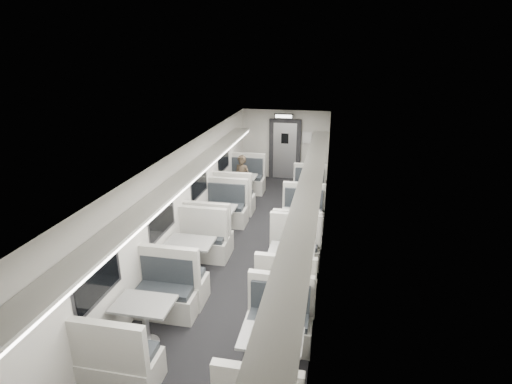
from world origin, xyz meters
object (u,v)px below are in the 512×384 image
at_px(booth_right_a, 307,196).
at_px(vestibule_door, 285,150).
at_px(booth_right_b, 300,228).
at_px(booth_right_c, 291,266).
at_px(booth_left_a, 240,188).
at_px(booth_left_c, 191,259).
at_px(exit_sign, 284,116).
at_px(booth_left_d, 146,323).
at_px(booth_right_d, 271,358).
at_px(passenger, 242,180).
at_px(booth_left_b, 217,222).

distance_m(booth_right_a, vestibule_door, 2.93).
height_order(booth_right_b, booth_right_c, booth_right_b).
xyz_separation_m(booth_left_a, booth_right_b, (2.00, -2.41, -0.02)).
height_order(booth_left_c, exit_sign, exit_sign).
bearing_deg(booth_right_c, booth_left_a, 115.64).
relative_size(booth_left_d, booth_right_a, 1.08).
relative_size(booth_left_d, exit_sign, 3.48).
bearing_deg(booth_left_d, booth_right_d, -9.87).
bearing_deg(booth_right_b, passenger, 130.29).
relative_size(booth_right_b, booth_right_d, 1.05).
bearing_deg(booth_left_a, booth_right_a, -4.31).
bearing_deg(booth_right_a, booth_right_d, -90.00).
distance_m(booth_left_b, booth_left_c, 1.82).
xyz_separation_m(booth_left_a, passenger, (0.08, -0.14, 0.32)).
bearing_deg(booth_left_c, booth_right_c, 4.24).
xyz_separation_m(booth_left_d, vestibule_door, (1.00, 8.83, 0.65)).
bearing_deg(booth_left_a, booth_left_b, -90.00).
xyz_separation_m(booth_left_c, booth_right_b, (2.00, 1.91, -0.01)).
bearing_deg(booth_left_c, booth_left_d, -90.00).
distance_m(vestibule_door, exit_sign, 1.33).
height_order(booth_left_a, vestibule_door, vestibule_door).
bearing_deg(booth_right_a, booth_left_b, -130.51).
relative_size(booth_left_c, booth_left_d, 1.04).
xyz_separation_m(booth_right_b, passenger, (-1.92, 2.26, 0.34)).
height_order(booth_left_a, booth_left_b, booth_left_a).
xyz_separation_m(booth_left_d, booth_right_a, (2.00, 6.16, -0.03)).
bearing_deg(booth_right_b, booth_left_d, -117.12).
bearing_deg(booth_right_d, booth_right_c, 90.00).
height_order(booth_left_d, booth_right_d, booth_left_d).
bearing_deg(exit_sign, booth_left_c, -98.96).
relative_size(booth_left_a, booth_right_b, 1.05).
height_order(booth_left_c, vestibule_door, vestibule_door).
distance_m(booth_right_d, vestibule_door, 9.25).
bearing_deg(exit_sign, booth_left_d, -96.84).
distance_m(booth_left_d, passenger, 6.18).
bearing_deg(booth_right_c, exit_sign, 99.17).
height_order(booth_right_b, booth_right_d, booth_right_b).
height_order(booth_left_d, vestibule_door, vestibule_door).
xyz_separation_m(booth_left_b, booth_right_d, (2.00, -4.17, -0.03)).
bearing_deg(vestibule_door, booth_left_d, -96.46).
bearing_deg(booth_left_c, passenger, 88.90).
distance_m(booth_right_b, vestibule_door, 5.06).
bearing_deg(passenger, vestibule_door, 92.16).
relative_size(booth_right_a, vestibule_door, 0.95).
height_order(booth_left_c, booth_right_d, booth_left_c).
height_order(booth_left_c, booth_right_a, booth_left_c).
xyz_separation_m(booth_left_b, vestibule_door, (1.00, 5.01, 0.64)).
relative_size(booth_right_b, exit_sign, 3.53).
xyz_separation_m(booth_left_a, booth_left_d, (0.00, -6.31, -0.03)).
distance_m(booth_left_a, booth_right_d, 6.95).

